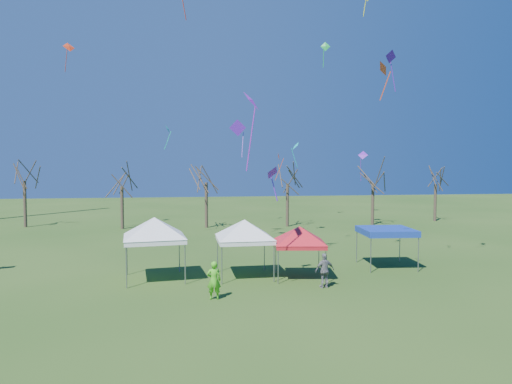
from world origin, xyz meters
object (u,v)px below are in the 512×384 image
Objects in this scene: person_grey at (325,270)px; tent_white_west at (154,221)px; tree_0 at (24,164)px; tent_white_mid at (244,223)px; tree_3 at (288,168)px; tree_2 at (206,166)px; tree_1 at (122,171)px; tent_blue at (386,231)px; tree_5 at (436,171)px; tree_4 at (373,168)px; person_green at (214,280)px; tent_red at (300,230)px.

tent_white_west is at bearing -27.66° from person_grey.
tent_white_mid is at bearing -50.49° from tree_0.
tree_0 is at bearing 172.92° from tree_3.
tree_2 is 21.37m from tent_white_mid.
tent_white_mid is at bearing -86.25° from tree_2.
tree_1 is 16.81m from tree_3.
tree_1 reaches higher than tent_blue.
tree_5 is at bearing 6.52° from tree_3.
tree_0 reaches higher than tree_5.
tree_5 is at bearing -1.69° from tree_0.
tree_2 is 1.10× the size of tree_5.
tree_5 is at bearing 2.35° from tree_1.
tent_white_west is at bearing -142.72° from tree_5.
tree_3 reaches higher than tree_4.
tree_3 reaches higher than tent_white_mid.
person_green is (-8.98, -24.88, -5.16)m from tree_3.
person_green is (-11.06, -5.36, -1.33)m from tent_blue.
person_green is at bearing -54.25° from tent_white_west.
tent_red is at bearing -78.54° from tree_2.
tree_3 is 22.11m from tent_red.
tree_0 reaches higher than tent_blue.
tree_4 is at bearing 69.61° from tent_blue.
person_green is (-18.30, -24.84, -5.14)m from tree_4.
person_green is (7.82, -25.49, -4.88)m from tree_1.
tree_5 is (8.37, 2.06, -0.33)m from tree_4.
tree_4 is 1.73× the size of tent_white_west.
tent_white_mid is (1.38, -21.08, -3.21)m from tree_2.
tree_0 reaches higher than person_grey.
tree_3 is 26.95m from person_green.
tree_4 is (9.32, -0.04, -0.02)m from tree_3.
tree_1 is 0.96× the size of tree_4.
tree_0 is 1.07× the size of tree_4.
tent_white_west is 1.05× the size of tent_white_mid.
tent_blue is at bearing -38.29° from tree_0.
tree_0 is 36.38m from person_grey.
tree_5 is at bearing 13.85° from tree_4.
tree_1 is 1.01× the size of tree_5.
tent_white_mid is (19.86, -24.09, -3.41)m from tree_0.
tree_2 reaches higher than tree_1.
tree_4 is at bearing -126.58° from person_grey.
tree_4 is 25.46m from tent_red.
tree_4 is at bearing 58.21° from tent_red.
tree_0 is 31.41m from tent_white_mid.
tent_white_mid reaches higher than tent_red.
tree_4 is (26.12, -0.65, 0.27)m from tree_1.
tree_2 is 2.13× the size of tent_red.
person_green is at bearing -126.39° from tree_4.
tree_1 is 8.42m from tree_2.
person_grey is (3.86, -2.92, -2.17)m from tent_white_mid.
tree_2 is 8.41m from tree_3.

